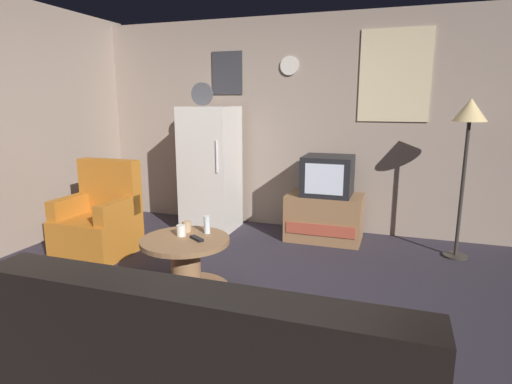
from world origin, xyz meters
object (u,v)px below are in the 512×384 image
object	(u,v)px
crt_tv	(328,175)
coffee_table	(186,266)
fridge	(211,169)
mug_ceramic_tan	(187,226)
standing_lamp	(469,123)
mug_ceramic_white	(181,230)
wine_glass	(207,225)
armchair	(100,221)
remote_control	(197,238)
tv_stand	(324,217)

from	to	relation	value
crt_tv	coffee_table	world-z (taller)	crt_tv
fridge	crt_tv	world-z (taller)	fridge
mug_ceramic_tan	crt_tv	bearing A→B (deg)	59.88
fridge	standing_lamp	world-z (taller)	fridge
standing_lamp	coffee_table	world-z (taller)	standing_lamp
crt_tv	mug_ceramic_tan	xyz separation A→B (m)	(-0.93, -1.60, -0.23)
mug_ceramic_white	mug_ceramic_tan	distance (m)	0.12
wine_glass	mug_ceramic_tan	size ratio (longest dim) A/B	1.67
wine_glass	armchair	world-z (taller)	armchair
coffee_table	remote_control	xyz separation A→B (m)	(0.10, 0.00, 0.25)
crt_tv	wine_glass	bearing A→B (deg)	-115.04
mug_ceramic_white	remote_control	size ratio (longest dim) A/B	0.60
fridge	wine_glass	size ratio (longest dim) A/B	11.80
mug_ceramic_tan	tv_stand	bearing A→B (deg)	60.51
coffee_table	tv_stand	bearing A→B (deg)	64.97
fridge	coffee_table	xyz separation A→B (m)	(0.57, -1.73, -0.52)
standing_lamp	tv_stand	bearing A→B (deg)	174.56
fridge	coffee_table	bearing A→B (deg)	-71.83
coffee_table	mug_ceramic_tan	size ratio (longest dim) A/B	8.00
fridge	crt_tv	bearing A→B (deg)	1.50
remote_control	armchair	size ratio (longest dim) A/B	0.16
fridge	standing_lamp	bearing A→B (deg)	-1.92
tv_stand	crt_tv	distance (m)	0.48
standing_lamp	mug_ceramic_tan	xyz separation A→B (m)	(-2.28, -1.47, -0.84)
coffee_table	mug_ceramic_white	xyz separation A→B (m)	(-0.06, 0.06, 0.28)
mug_ceramic_white	fridge	bearing A→B (deg)	106.75
mug_ceramic_tan	armchair	world-z (taller)	armchair
crt_tv	standing_lamp	world-z (taller)	standing_lamp
tv_stand	remote_control	bearing A→B (deg)	-112.24
standing_lamp	fridge	bearing A→B (deg)	178.08
coffee_table	remote_control	world-z (taller)	remote_control
remote_control	armchair	bearing A→B (deg)	-168.86
mug_ceramic_tan	standing_lamp	bearing A→B (deg)	32.73
standing_lamp	mug_ceramic_white	world-z (taller)	standing_lamp
crt_tv	wine_glass	size ratio (longest dim) A/B	3.60
fridge	remote_control	xyz separation A→B (m)	(0.67, -1.73, -0.27)
mug_ceramic_white	mug_ceramic_tan	size ratio (longest dim) A/B	1.00
wine_glass	mug_ceramic_white	world-z (taller)	wine_glass
fridge	armchair	world-z (taller)	fridge
mug_ceramic_tan	armchair	size ratio (longest dim) A/B	0.09
standing_lamp	remote_control	world-z (taller)	standing_lamp
standing_lamp	armchair	size ratio (longest dim) A/B	1.66
crt_tv	coffee_table	bearing A→B (deg)	-115.65
wine_glass	tv_stand	bearing A→B (deg)	65.66
fridge	mug_ceramic_tan	distance (m)	1.65
remote_control	wine_glass	bearing A→B (deg)	121.57
mug_ceramic_white	coffee_table	bearing A→B (deg)	-40.83
mug_ceramic_tan	remote_control	size ratio (longest dim) A/B	0.60
wine_glass	mug_ceramic_tan	world-z (taller)	wine_glass
fridge	wine_glass	world-z (taller)	fridge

